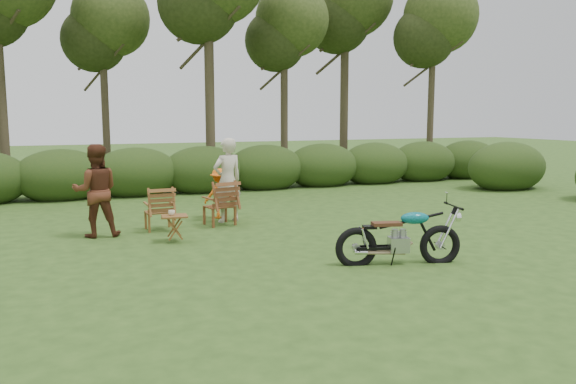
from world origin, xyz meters
name	(u,v)px	position (x,y,z in m)	size (l,w,h in m)	color
ground	(345,262)	(0.00, 0.00, 0.00)	(80.00, 80.00, 0.00)	#284416
tree_line	(211,66)	(0.50, 9.74, 3.81)	(22.52, 11.62, 8.14)	#382E1E
motorcycle	(398,264)	(0.73, -0.38, 0.00)	(1.88, 0.72, 1.08)	#0DAAB4
lawn_chair_right	(220,225)	(-0.99, 3.72, 0.00)	(0.65, 0.65, 0.94)	brown
lawn_chair_left	(160,230)	(-2.25, 3.69, 0.00)	(0.60, 0.60, 0.88)	brown
side_table	(175,229)	(-2.18, 2.48, 0.25)	(0.48, 0.40, 0.49)	brown
cup	(172,213)	(-2.22, 2.51, 0.54)	(0.12, 0.12, 0.09)	beige
adult_a	(228,222)	(-0.72, 4.00, 0.00)	(0.66, 0.44, 1.82)	beige
adult_b	(98,236)	(-3.45, 3.51, 0.00)	(0.86, 0.67, 1.76)	#542918
child	(220,218)	(-0.77, 4.50, 0.00)	(0.72, 0.42, 1.12)	orange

